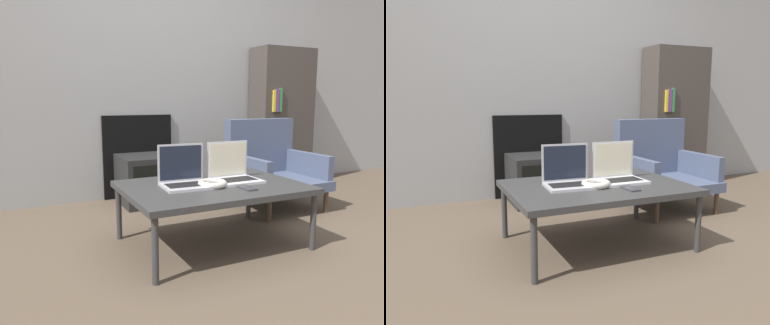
{
  "view_description": "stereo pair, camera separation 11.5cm",
  "coord_description": "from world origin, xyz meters",
  "views": [
    {
      "loc": [
        -1.11,
        -1.68,
        0.92
      ],
      "look_at": [
        0.0,
        0.64,
        0.49
      ],
      "focal_mm": 35.0,
      "sensor_mm": 36.0,
      "label": 1
    },
    {
      "loc": [
        -1.0,
        -1.72,
        0.92
      ],
      "look_at": [
        0.0,
        0.64,
        0.49
      ],
      "focal_mm": 35.0,
      "sensor_mm": 36.0,
      "label": 2
    }
  ],
  "objects": [
    {
      "name": "ground_plane",
      "position": [
        0.0,
        0.0,
        0.0
      ],
      "size": [
        14.0,
        14.0,
        0.0
      ],
      "primitive_type": "plane",
      "color": "brown"
    },
    {
      "name": "wall_back",
      "position": [
        -0.0,
        1.75,
        1.29
      ],
      "size": [
        7.0,
        0.08,
        2.6
      ],
      "color": "#999999",
      "rests_on": "ground_plane"
    },
    {
      "name": "table",
      "position": [
        0.0,
        0.34,
        0.36
      ],
      "size": [
        1.11,
        0.78,
        0.39
      ],
      "color": "#333333",
      "rests_on": "ground_plane"
    },
    {
      "name": "laptop_left",
      "position": [
        -0.17,
        0.38,
        0.45
      ],
      "size": [
        0.32,
        0.26,
        0.25
      ],
      "rotation": [
        0.0,
        0.0,
        -0.07
      ],
      "color": "#B2B2B7",
      "rests_on": "table"
    },
    {
      "name": "laptop_right",
      "position": [
        0.18,
        0.38,
        0.45
      ],
      "size": [
        0.3,
        0.24,
        0.25
      ],
      "rotation": [
        0.0,
        0.0,
        -0.01
      ],
      "color": "silver",
      "rests_on": "table"
    },
    {
      "name": "headphones",
      "position": [
        -0.03,
        0.29,
        0.41
      ],
      "size": [
        0.18,
        0.18,
        0.04
      ],
      "color": "beige",
      "rests_on": "table"
    },
    {
      "name": "phone",
      "position": [
        0.13,
        0.15,
        0.4
      ],
      "size": [
        0.07,
        0.13,
        0.01
      ],
      "color": "#333338",
      "rests_on": "table"
    },
    {
      "name": "tv",
      "position": [
        -0.05,
        1.46,
        0.21
      ],
      "size": [
        0.48,
        0.49,
        0.43
      ],
      "color": "black",
      "rests_on": "ground_plane"
    },
    {
      "name": "armchair",
      "position": [
        0.89,
        0.91,
        0.36
      ],
      "size": [
        0.68,
        0.65,
        0.75
      ],
      "rotation": [
        0.0,
        0.0,
        0.01
      ],
      "color": "#47516B",
      "rests_on": "ground_plane"
    },
    {
      "name": "bookshelf",
      "position": [
        1.51,
        1.55,
        0.72
      ],
      "size": [
        0.65,
        0.32,
        1.45
      ],
      "color": "#3F3833",
      "rests_on": "ground_plane"
    }
  ]
}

